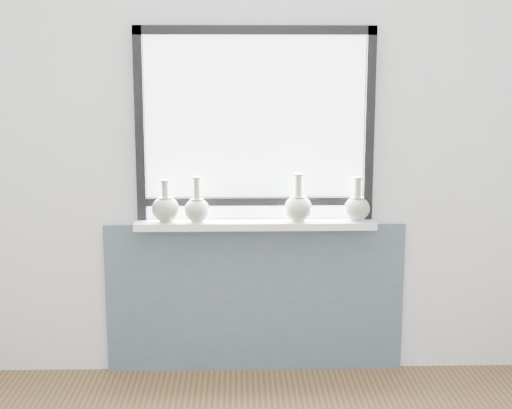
{
  "coord_description": "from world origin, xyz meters",
  "views": [
    {
      "loc": [
        -0.09,
        -2.13,
        1.7
      ],
      "look_at": [
        0.0,
        1.55,
        1.02
      ],
      "focal_mm": 50.0,
      "sensor_mm": 36.0,
      "label": 1
    }
  ],
  "objects_px": {
    "windowsill": "(255,224)",
    "vase_c": "(298,206)",
    "vase_d": "(357,207)",
    "vase_b": "(197,208)",
    "vase_a": "(165,208)"
  },
  "relations": [
    {
      "from": "windowsill",
      "to": "vase_b",
      "type": "height_order",
      "value": "vase_b"
    },
    {
      "from": "vase_b",
      "to": "vase_d",
      "type": "bearing_deg",
      "value": 1.32
    },
    {
      "from": "windowsill",
      "to": "vase_b",
      "type": "xyz_separation_m",
      "value": [
        -0.32,
        -0.03,
        0.1
      ]
    },
    {
      "from": "vase_b",
      "to": "vase_d",
      "type": "xyz_separation_m",
      "value": [
        0.88,
        0.02,
        0.0
      ]
    },
    {
      "from": "vase_b",
      "to": "vase_c",
      "type": "relative_size",
      "value": 0.94
    },
    {
      "from": "vase_a",
      "to": "vase_d",
      "type": "distance_m",
      "value": 1.05
    },
    {
      "from": "vase_b",
      "to": "vase_d",
      "type": "relative_size",
      "value": 1.03
    },
    {
      "from": "vase_c",
      "to": "vase_a",
      "type": "bearing_deg",
      "value": 179.57
    },
    {
      "from": "windowsill",
      "to": "vase_c",
      "type": "distance_m",
      "value": 0.26
    },
    {
      "from": "windowsill",
      "to": "vase_c",
      "type": "xyz_separation_m",
      "value": [
        0.23,
        -0.02,
        0.1
      ]
    },
    {
      "from": "windowsill",
      "to": "vase_d",
      "type": "height_order",
      "value": "vase_d"
    },
    {
      "from": "vase_a",
      "to": "vase_d",
      "type": "xyz_separation_m",
      "value": [
        1.05,
        0.01,
        -0.0
      ]
    },
    {
      "from": "windowsill",
      "to": "vase_d",
      "type": "distance_m",
      "value": 0.57
    },
    {
      "from": "vase_a",
      "to": "vase_b",
      "type": "xyz_separation_m",
      "value": [
        0.17,
        -0.01,
        -0.0
      ]
    },
    {
      "from": "vase_b",
      "to": "vase_a",
      "type": "bearing_deg",
      "value": 177.55
    }
  ]
}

